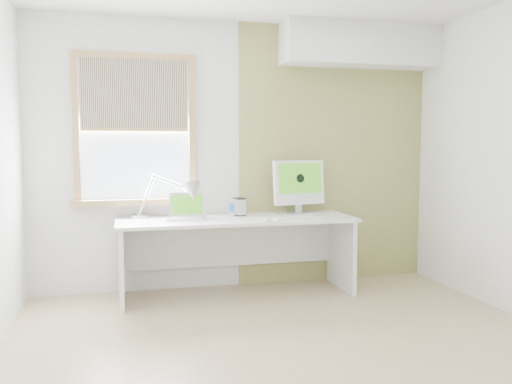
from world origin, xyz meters
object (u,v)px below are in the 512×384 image
object	(u,v)px
desk	(236,238)
external_drive	(239,207)
laptop	(187,213)
imac	(299,184)
desk_lamp	(182,195)

from	to	relation	value
desk	external_drive	xyz separation A→B (m)	(0.06, 0.11, 0.28)
desk	laptop	size ratio (longest dim) A/B	5.81
external_drive	imac	distance (m)	0.65
desk_lamp	external_drive	size ratio (longest dim) A/B	4.11
desk_lamp	laptop	size ratio (longest dim) A/B	1.86
desk_lamp	laptop	world-z (taller)	desk_lamp
desk	imac	distance (m)	0.84
desk_lamp	external_drive	distance (m)	0.56
desk_lamp	external_drive	world-z (taller)	desk_lamp
desk_lamp	imac	world-z (taller)	imac
desk_lamp	external_drive	xyz separation A→B (m)	(0.55, 0.01, -0.13)
laptop	external_drive	xyz separation A→B (m)	(0.52, 0.11, 0.03)
desk_lamp	laptop	distance (m)	0.19
laptop	imac	distance (m)	1.16
desk	imac	size ratio (longest dim) A/B	4.04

